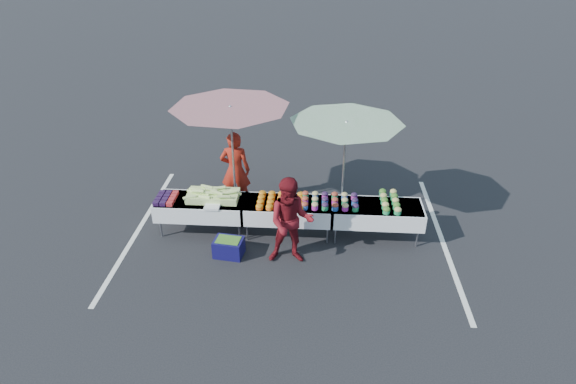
# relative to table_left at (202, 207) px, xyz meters

# --- Properties ---
(ground) EXTENTS (80.00, 80.00, 0.00)m
(ground) POSITION_rel_table_left_xyz_m (1.80, 0.00, -0.58)
(ground) COLOR black
(stripe_left) EXTENTS (0.10, 5.00, 0.00)m
(stripe_left) POSITION_rel_table_left_xyz_m (-1.40, 0.00, -0.58)
(stripe_left) COLOR silver
(stripe_left) RESTS_ON ground
(stripe_right) EXTENTS (0.10, 5.00, 0.00)m
(stripe_right) POSITION_rel_table_left_xyz_m (5.00, 0.00, -0.58)
(stripe_right) COLOR silver
(stripe_right) RESTS_ON ground
(table_left) EXTENTS (1.86, 0.81, 0.75)m
(table_left) POSITION_rel_table_left_xyz_m (0.00, 0.00, 0.00)
(table_left) COLOR white
(table_left) RESTS_ON ground
(table_center) EXTENTS (1.86, 0.81, 0.75)m
(table_center) POSITION_rel_table_left_xyz_m (1.80, 0.00, 0.00)
(table_center) COLOR white
(table_center) RESTS_ON ground
(table_right) EXTENTS (1.86, 0.81, 0.75)m
(table_right) POSITION_rel_table_left_xyz_m (3.60, 0.00, 0.00)
(table_right) COLOR white
(table_right) RESTS_ON ground
(berry_punnets) EXTENTS (0.40, 0.54, 0.08)m
(berry_punnets) POSITION_rel_table_left_xyz_m (-0.71, -0.06, 0.21)
(berry_punnets) COLOR black
(berry_punnets) RESTS_ON table_left
(corn_pile) EXTENTS (1.16, 0.57, 0.26)m
(corn_pile) POSITION_rel_table_left_xyz_m (0.25, 0.05, 0.26)
(corn_pile) COLOR #ACD06A
(corn_pile) RESTS_ON table_left
(plastic_bags) EXTENTS (0.30, 0.25, 0.05)m
(plastic_bags) POSITION_rel_table_left_xyz_m (0.30, -0.30, 0.19)
(plastic_bags) COLOR white
(plastic_bags) RESTS_ON table_left
(carrot_bowls) EXTENTS (0.95, 0.69, 0.11)m
(carrot_bowls) POSITION_rel_table_left_xyz_m (1.65, -0.01, 0.22)
(carrot_bowls) COLOR orange
(carrot_bowls) RESTS_ON table_center
(potato_cups) EXTENTS (1.14, 0.58, 0.16)m
(potato_cups) POSITION_rel_table_left_xyz_m (2.65, 0.00, 0.25)
(potato_cups) COLOR #2456AB
(potato_cups) RESTS_ON table_right
(bean_baskets) EXTENTS (0.36, 0.86, 0.15)m
(bean_baskets) POSITION_rel_table_left_xyz_m (3.86, 0.08, 0.24)
(bean_baskets) COLOR #22884C
(bean_baskets) RESTS_ON table_right
(vendor) EXTENTS (0.67, 0.44, 1.82)m
(vendor) POSITION_rel_table_left_xyz_m (0.55, 1.06, 0.33)
(vendor) COLOR maroon
(vendor) RESTS_ON ground
(customer) EXTENTS (0.89, 0.70, 1.77)m
(customer) POSITION_rel_table_left_xyz_m (1.92, -0.91, 0.30)
(customer) COLOR maroon
(customer) RESTS_ON ground
(umbrella_left) EXTENTS (3.06, 3.06, 2.52)m
(umbrella_left) POSITION_rel_table_left_xyz_m (0.57, 0.79, 1.70)
(umbrella_left) COLOR black
(umbrella_left) RESTS_ON ground
(umbrella_right) EXTENTS (2.58, 2.58, 2.34)m
(umbrella_right) POSITION_rel_table_left_xyz_m (2.92, 0.56, 1.54)
(umbrella_right) COLOR black
(umbrella_right) RESTS_ON ground
(storage_bin) EXTENTS (0.61, 0.48, 0.37)m
(storage_bin) POSITION_rel_table_left_xyz_m (0.69, -0.83, -0.39)
(storage_bin) COLOR #100D44
(storage_bin) RESTS_ON ground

